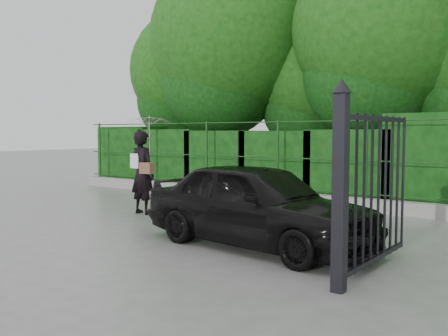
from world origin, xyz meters
The scene contains 8 objects.
ground centered at (0.00, 0.00, 0.00)m, with size 80.00×80.00×0.00m, color gray.
kerb centered at (0.00, 4.50, 0.15)m, with size 14.00×0.25×0.30m, color #9E9E99.
fence centered at (0.22, 4.50, 1.20)m, with size 14.13×0.06×1.80m.
hedge centered at (0.03, 5.50, 0.96)m, with size 14.20×1.20×2.21m.
trees centered at (1.14, 7.74, 4.62)m, with size 17.10×6.15×8.08m.
gate centered at (4.60, -0.72, 1.19)m, with size 0.22×2.33×2.36m.
woman centered at (-1.01, 1.31, 1.40)m, with size 0.97×0.98×2.16m.
car centered at (2.63, 0.14, 0.67)m, with size 1.58×3.92×1.34m, color black.
Camera 1 is at (6.86, -6.32, 1.77)m, focal length 40.00 mm.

